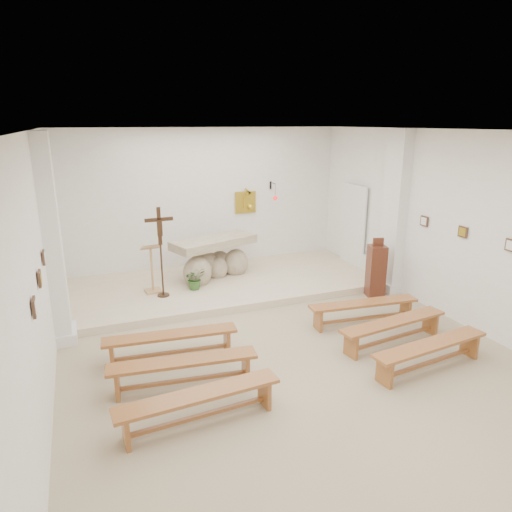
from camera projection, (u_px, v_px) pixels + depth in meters
name	position (u px, v px, depth m)	size (l,w,h in m)	color
ground	(291.00, 358.00, 7.28)	(7.00, 10.00, 0.00)	tan
wall_left	(37.00, 281.00, 5.56)	(0.02, 10.00, 3.50)	white
wall_right	(473.00, 233.00, 8.01)	(0.02, 10.00, 3.50)	white
wall_back	(205.00, 201.00, 11.24)	(7.00, 0.02, 3.50)	white
ceiling	(297.00, 132.00, 6.29)	(7.00, 10.00, 0.02)	silver
sanctuary_platform	(225.00, 284.00, 10.39)	(6.98, 3.00, 0.15)	beige
pilaster_left	(53.00, 242.00, 7.39)	(0.26, 0.55, 3.50)	white
pilaster_right	(395.00, 213.00, 9.75)	(0.26, 0.55, 3.50)	white
gold_wall_relief	(245.00, 202.00, 11.61)	(0.55, 0.04, 0.55)	gold
sanctuary_lamp	(275.00, 196.00, 11.59)	(0.11, 0.36, 0.44)	black
station_frame_left_front	(34.00, 307.00, 4.86)	(0.03, 0.20, 0.20)	#452C1E
station_frame_left_mid	(40.00, 278.00, 5.76)	(0.03, 0.20, 0.20)	#452C1E
station_frame_left_rear	(44.00, 257.00, 6.65)	(0.03, 0.20, 0.20)	#452C1E
station_frame_right_front	(511.00, 245.00, 7.30)	(0.03, 0.20, 0.20)	#452C1E
station_frame_right_mid	(463.00, 232.00, 8.19)	(0.03, 0.20, 0.20)	#452C1E
station_frame_right_rear	(424.00, 221.00, 9.08)	(0.03, 0.20, 0.20)	#452C1E
radiator_left	(61.00, 311.00, 8.41)	(0.10, 0.85, 0.52)	silver
radiator_right	(373.00, 269.00, 10.82)	(0.10, 0.85, 0.52)	silver
altar	(214.00, 261.00, 10.52)	(2.11, 1.38, 1.01)	#BAAD8E
lectern	(152.00, 268.00, 9.54)	(0.42, 0.36, 1.09)	tan
crucifix_stand	(161.00, 246.00, 9.16)	(0.56, 0.25, 1.87)	#331E10
potted_plant	(195.00, 278.00, 9.79)	(0.44, 0.38, 0.49)	#315D25
donation_pedestal	(376.00, 271.00, 9.71)	(0.43, 0.43, 1.30)	#4F2016
bench_left_front	(171.00, 340.00, 7.16)	(2.10, 0.53, 0.44)	#A76730
bench_right_front	(363.00, 307.00, 8.41)	(2.10, 0.54, 0.44)	#A76730
bench_left_second	(183.00, 367.00, 6.38)	(2.10, 0.56, 0.44)	#A76730
bench_right_second	(393.00, 326.00, 7.63)	(2.10, 0.58, 0.44)	#A76730
bench_left_third	(199.00, 401.00, 5.60)	(2.10, 0.48, 0.44)	#A76730
bench_right_third	(430.00, 350.00, 6.85)	(2.10, 0.56, 0.44)	#A76730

